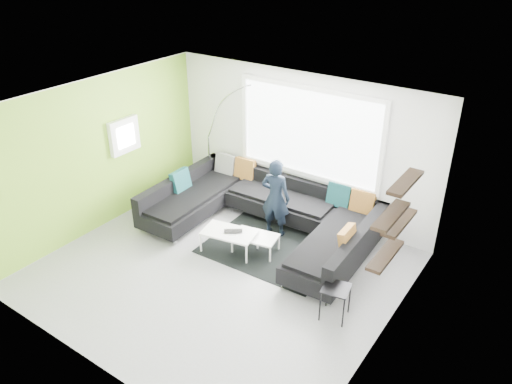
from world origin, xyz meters
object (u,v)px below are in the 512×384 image
Objects in this scene: arc_lamp at (208,137)px; side_table at (335,302)px; person at (276,198)px; coffee_table at (242,242)px; sectional_sofa at (261,217)px; laptop at (233,233)px.

side_table is (4.05, -2.11, -0.96)m from arc_lamp.
side_table is 0.35× the size of person.
sectional_sofa is at bearing 82.50° from coffee_table.
coffee_table is at bearing 11.20° from laptop.
laptop reaches higher than coffee_table.
coffee_table is at bearing 164.14° from side_table.
sectional_sofa is 2.28m from arc_lamp.
person is (0.15, 0.82, 0.55)m from coffee_table.
laptop is (-0.07, -0.74, 0.02)m from sectional_sofa.
sectional_sofa is at bearing 49.11° from laptop.
laptop is (-0.26, -0.94, -0.35)m from person.
laptop is at bearing -144.30° from coffee_table.
coffee_table is (0.04, -0.63, -0.19)m from sectional_sofa.
person is (-1.94, 1.42, 0.49)m from side_table.
arc_lamp is (-1.92, 0.89, 0.84)m from sectional_sofa.
side_table is (2.08, -0.59, 0.07)m from coffee_table.
arc_lamp is (-1.96, 1.52, 1.03)m from coffee_table.
coffee_table is 2.69m from arc_lamp.
coffee_table is 2.27× the size of side_table.
arc_lamp is at bearing 152.44° from side_table.
person reaches higher than coffee_table.
coffee_table is 2.17m from side_table.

